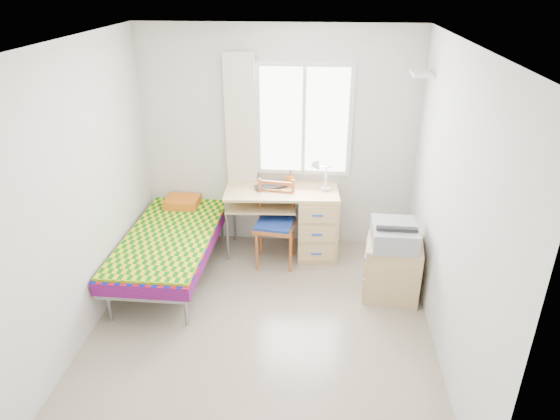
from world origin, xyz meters
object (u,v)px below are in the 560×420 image
object	(u,v)px
chair	(276,218)
desk	(311,220)
cabinet	(392,269)
bed	(173,236)
printer	(394,234)

from	to	relation	value
chair	desk	bearing A→B (deg)	34.50
cabinet	chair	bearing A→B (deg)	162.38
desk	chair	distance (m)	0.46
desk	bed	bearing A→B (deg)	-165.12
chair	printer	xyz separation A→B (m)	(1.24, -0.59, 0.17)
cabinet	printer	distance (m)	0.41
printer	chair	bearing A→B (deg)	155.61
printer	bed	bearing A→B (deg)	174.08
bed	cabinet	distance (m)	2.40
printer	cabinet	bearing A→B (deg)	37.34
cabinet	bed	bearing A→B (deg)	-179.61
desk	printer	distance (m)	1.19
chair	printer	size ratio (longest dim) A/B	1.88
bed	printer	xyz separation A→B (m)	(2.36, -0.30, 0.30)
bed	desk	distance (m)	1.60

